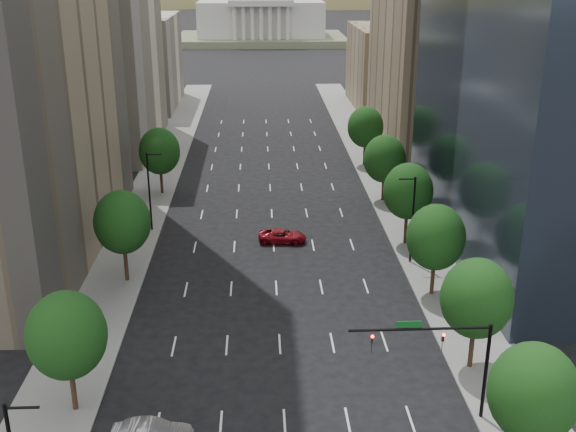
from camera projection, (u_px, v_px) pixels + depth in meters
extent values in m
cube|color=slate|center=(126.00, 248.00, 72.98)|extent=(6.00, 200.00, 0.15)
cube|color=slate|center=(419.00, 243.00, 74.24)|extent=(6.00, 200.00, 0.15)
cube|color=beige|center=(104.00, 35.00, 106.82)|extent=(14.00, 30.00, 35.00)
cube|color=beige|center=(141.00, 62.00, 140.69)|extent=(14.00, 26.00, 18.00)
cube|color=#8C7759|center=(429.00, 53.00, 106.90)|extent=(14.00, 30.00, 30.00)
cube|color=#8C7759|center=(389.00, 67.00, 140.24)|extent=(14.00, 26.00, 16.00)
ellipsoid|color=#0E3311|center=(533.00, 393.00, 39.54)|extent=(5.20, 5.20, 5.98)
cylinder|color=#382316|center=(472.00, 344.00, 51.02)|extent=(0.36, 0.36, 4.00)
ellipsoid|color=#0E3311|center=(477.00, 298.00, 49.72)|extent=(5.20, 5.20, 5.98)
cylinder|color=#382316|center=(433.00, 275.00, 62.28)|extent=(0.36, 0.36, 3.90)
ellipsoid|color=#0E3311|center=(436.00, 237.00, 61.01)|extent=(5.20, 5.20, 5.98)
cylinder|color=#382316|center=(406.00, 226.00, 73.49)|extent=(0.36, 0.36, 4.10)
ellipsoid|color=#0E3311|center=(408.00, 191.00, 72.15)|extent=(5.20, 5.20, 5.98)
cylinder|color=#382316|center=(383.00, 186.00, 86.65)|extent=(0.36, 0.36, 3.80)
ellipsoid|color=#0E3311|center=(384.00, 159.00, 85.41)|extent=(5.20, 5.20, 5.98)
cylinder|color=#382316|center=(364.00, 152.00, 101.61)|extent=(0.36, 0.36, 4.00)
ellipsoid|color=#0E3311|center=(365.00, 127.00, 100.30)|extent=(5.20, 5.20, 5.98)
cylinder|color=#382316|center=(73.00, 385.00, 46.15)|extent=(0.36, 0.36, 4.00)
ellipsoid|color=#0E3311|center=(67.00, 335.00, 44.84)|extent=(5.20, 5.20, 5.98)
cylinder|color=#382316|center=(126.00, 261.00, 64.86)|extent=(0.36, 0.36, 4.15)
ellipsoid|color=#0E3311|center=(122.00, 222.00, 63.50)|extent=(5.20, 5.20, 5.98)
cylinder|color=#382316|center=(161.00, 179.00, 89.25)|extent=(0.36, 0.36, 3.95)
ellipsoid|color=#0E3311|center=(160.00, 151.00, 87.95)|extent=(5.20, 5.20, 5.98)
cylinder|color=black|center=(413.00, 221.00, 67.93)|extent=(0.20, 0.20, 9.00)
cylinder|color=black|center=(407.00, 179.00, 66.40)|extent=(1.60, 0.14, 0.14)
cylinder|color=black|center=(22.00, 408.00, 32.59)|extent=(1.60, 0.14, 0.14)
cylinder|color=black|center=(149.00, 192.00, 76.21)|extent=(0.20, 0.20, 9.00)
cylinder|color=black|center=(154.00, 154.00, 74.75)|extent=(1.60, 0.14, 0.14)
cylinder|color=black|center=(486.00, 373.00, 44.84)|extent=(0.24, 0.24, 7.00)
cylinder|color=black|center=(420.00, 329.00, 43.51)|extent=(9.00, 0.18, 0.18)
imported|color=black|center=(443.00, 336.00, 43.76)|extent=(0.18, 0.22, 1.10)
imported|color=black|center=(372.00, 338.00, 43.58)|extent=(0.18, 0.22, 1.10)
sphere|color=#FF0C07|center=(444.00, 335.00, 43.53)|extent=(0.20, 0.20, 0.20)
sphere|color=#FF0C07|center=(373.00, 336.00, 43.34)|extent=(0.20, 0.20, 0.20)
cube|color=#0C591E|center=(409.00, 324.00, 43.36)|extent=(1.60, 0.06, 0.45)
cube|color=#596647|center=(261.00, 39.00, 251.18)|extent=(60.00, 40.00, 2.50)
cube|color=silver|center=(261.00, 18.00, 248.66)|extent=(44.00, 26.00, 12.00)
cube|color=silver|center=(261.00, 3.00, 233.46)|extent=(22.00, 4.00, 2.00)
ellipsoid|color=olive|center=(82.00, 42.00, 547.91)|extent=(380.00, 342.00, 190.00)
ellipsoid|color=olive|center=(306.00, 46.00, 595.69)|extent=(440.00, 396.00, 240.00)
ellipsoid|color=olive|center=(488.00, 32.00, 637.58)|extent=(360.00, 324.00, 200.00)
imported|color=maroon|center=(282.00, 236.00, 74.37)|extent=(5.24, 2.71, 1.41)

